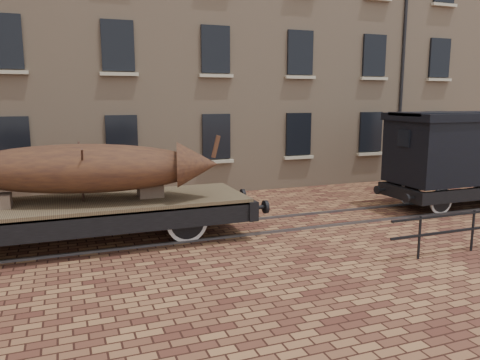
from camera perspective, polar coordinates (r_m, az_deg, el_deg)
name	(u,v)px	position (r m, az deg, el deg)	size (l,w,h in m)	color
ground	(238,229)	(13.24, -0.30, -5.97)	(90.00, 90.00, 0.00)	#4E271E
warehouse_cream	(223,26)	(23.40, -2.14, 18.21)	(40.00, 10.19, 14.00)	tan
rail_track	(238,228)	(13.23, -0.30, -5.85)	(30.00, 1.52, 0.06)	#59595E
flatcar_wagon	(79,211)	(12.24, -19.07, -3.56)	(9.44, 2.56, 1.43)	brown
iron_boat	(81,168)	(12.05, -18.76, 1.38)	(6.77, 3.19, 1.62)	brown
goods_van	(467,147)	(17.54, 25.98, 3.60)	(6.17, 2.25, 3.19)	black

